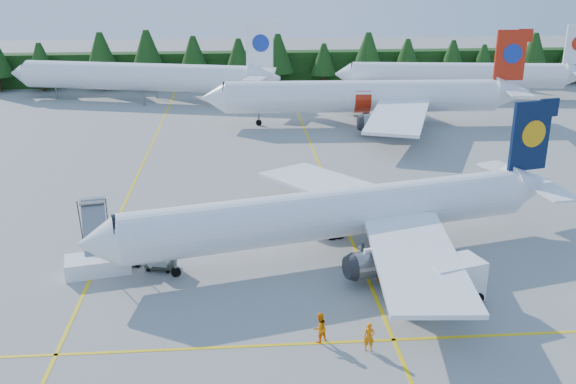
{
  "coord_description": "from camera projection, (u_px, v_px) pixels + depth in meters",
  "views": [
    {
      "loc": [
        -3.02,
        -38.91,
        21.52
      ],
      "look_at": [
        0.94,
        11.29,
        3.5
      ],
      "focal_mm": 40.0,
      "sensor_mm": 36.0,
      "label": 1
    }
  ],
  "objects": [
    {
      "name": "ground",
      "position": [
        287.0,
        295.0,
        44.0
      ],
      "size": [
        320.0,
        320.0,
        0.0
      ],
      "primitive_type": "plane",
      "color": "gray",
      "rests_on": "ground"
    },
    {
      "name": "taxi_stripe_a",
      "position": [
        126.0,
        200.0,
        61.73
      ],
      "size": [
        0.25,
        120.0,
        0.01
      ],
      "primitive_type": "cube",
      "color": "yellow",
      "rests_on": "ground"
    },
    {
      "name": "taxi_stripe_b",
      "position": [
        332.0,
        194.0,
        63.21
      ],
      "size": [
        0.25,
        120.0,
        0.01
      ],
      "primitive_type": "cube",
      "color": "yellow",
      "rests_on": "ground"
    },
    {
      "name": "taxi_stripe_cross",
      "position": [
        295.0,
        344.0,
        38.36
      ],
      "size": [
        80.0,
        0.25,
        0.01
      ],
      "primitive_type": "cube",
      "color": "yellow",
      "rests_on": "ground"
    },
    {
      "name": "treeline_hedge",
      "position": [
        253.0,
        68.0,
        119.95
      ],
      "size": [
        220.0,
        4.0,
        6.0
      ],
      "primitive_type": "cube",
      "color": "black",
      "rests_on": "ground"
    },
    {
      "name": "airliner_navy",
      "position": [
        325.0,
        215.0,
        49.02
      ],
      "size": [
        37.3,
        30.32,
        11.03
      ],
      "rotation": [
        0.0,
        0.0,
        0.24
      ],
      "color": "white",
      "rests_on": "ground"
    },
    {
      "name": "airliner_red",
      "position": [
        356.0,
        97.0,
        89.37
      ],
      "size": [
        44.64,
        36.71,
        12.98
      ],
      "rotation": [
        0.0,
        0.0,
        -0.03
      ],
      "color": "white",
      "rests_on": "ground"
    },
    {
      "name": "airliner_far_left",
      "position": [
        129.0,
        76.0,
        104.7
      ],
      "size": [
        44.17,
        14.48,
        13.09
      ],
      "rotation": [
        0.0,
        0.0,
        -0.25
      ],
      "color": "white",
      "rests_on": "ground"
    },
    {
      "name": "airliner_far_right",
      "position": [
        450.0,
        75.0,
        107.96
      ],
      "size": [
        41.52,
        8.99,
        12.1
      ],
      "rotation": [
        0.0,
        0.0,
        -0.13
      ],
      "color": "white",
      "rests_on": "ground"
    },
    {
      "name": "airstairs",
      "position": [
        98.0,
        259.0,
        47.4
      ],
      "size": [
        5.06,
        6.86,
        4.18
      ],
      "rotation": [
        0.0,
        0.0,
        0.22
      ],
      "color": "white",
      "rests_on": "ground"
    },
    {
      "name": "service_truck",
      "position": [
        439.0,
        284.0,
        42.5
      ],
      "size": [
        6.5,
        3.89,
        2.95
      ],
      "rotation": [
        0.0,
        0.0,
        0.29
      ],
      "color": "silver",
      "rests_on": "ground"
    },
    {
      "name": "uld_pair",
      "position": [
        145.0,
        253.0,
        47.96
      ],
      "size": [
        4.69,
        3.12,
        1.55
      ],
      "rotation": [
        0.0,
        0.0,
        -0.26
      ],
      "color": "#2F3526",
      "rests_on": "ground"
    },
    {
      "name": "crew_a",
      "position": [
        369.0,
        337.0,
        37.48
      ],
      "size": [
        0.7,
        0.5,
        1.79
      ],
      "primitive_type": "imported",
      "rotation": [
        0.0,
        0.0,
        -0.12
      ],
      "color": "orange",
      "rests_on": "ground"
    },
    {
      "name": "crew_b",
      "position": [
        320.0,
        328.0,
        38.34
      ],
      "size": [
        1.17,
        1.11,
        1.91
      ],
      "primitive_type": "imported",
      "rotation": [
        0.0,
        0.0,
        3.72
      ],
      "color": "orange",
      "rests_on": "ground"
    },
    {
      "name": "crew_c",
      "position": [
        380.0,
        270.0,
        45.72
      ],
      "size": [
        0.5,
        0.71,
        1.67
      ],
      "primitive_type": "imported",
      "rotation": [
        0.0,
        0.0,
        1.53
      ],
      "color": "#FF5005",
      "rests_on": "ground"
    }
  ]
}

